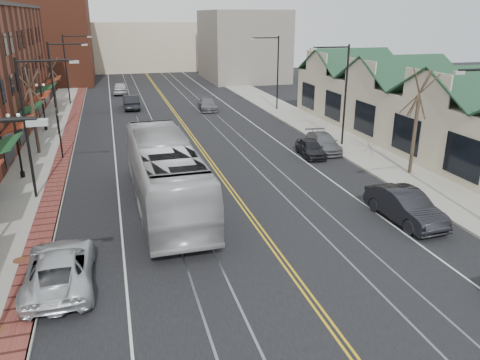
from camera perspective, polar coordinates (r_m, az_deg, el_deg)
ground at (r=17.24m, az=11.50°, el=-17.72°), size 160.00×160.00×0.00m
sidewalk_left at (r=34.06m, az=-23.59°, el=0.33°), size 4.00×120.00×0.15m
sidewalk_right at (r=38.52m, az=14.31°, el=3.48°), size 4.00×120.00×0.15m
building_right at (r=41.28m, az=21.90°, el=6.92°), size 8.00×36.00×4.60m
backdrop_left at (r=82.64m, az=-22.81°, el=15.78°), size 14.00×18.00×14.00m
backdrop_mid at (r=97.46m, az=-11.94°, el=15.70°), size 22.00×14.00×9.00m
backdrop_right at (r=80.21m, az=0.28°, el=16.08°), size 12.00×16.00×11.00m
streetlight_l_1 at (r=28.87m, az=-23.99°, el=7.28°), size 3.33×0.25×8.00m
streetlight_l_2 at (r=44.58m, az=-21.35°, el=11.40°), size 3.33×0.25×8.00m
streetlight_l_3 at (r=60.44m, az=-20.07°, el=13.36°), size 3.33×0.25×8.00m
streetlight_r_1 at (r=38.78m, az=12.21°, el=11.24°), size 3.33×0.25×8.00m
streetlight_r_2 at (r=53.38m, az=4.18°, el=13.78°), size 3.33×0.25×8.00m
lamppost_l_2 at (r=33.62m, az=-25.42°, el=3.63°), size 0.84×0.28×4.27m
lamppost_l_3 at (r=47.16m, az=-22.86°, el=8.09°), size 0.84×0.28×4.27m
tree_left_near at (r=39.09m, az=-23.94°, el=7.83°), size 1.78×1.37×6.48m
tree_left_far at (r=54.82m, az=-21.78°, el=10.78°), size 1.66×1.28×6.02m
tree_right_mid at (r=33.05m, az=20.67°, el=6.80°), size 1.90×1.46×6.93m
manhole_far at (r=22.92m, az=-25.23°, el=-8.83°), size 0.60×0.60×0.02m
traffic_signal at (r=37.13m, az=-21.18°, el=5.80°), size 0.18×0.15×3.80m
transit_bus at (r=26.47m, az=-9.14°, el=0.80°), size 3.50×13.98×3.88m
parked_suv at (r=20.31m, az=-21.12°, el=-9.96°), size 2.62×5.60×1.55m
parked_car_b at (r=26.03m, az=19.49°, el=-3.01°), size 2.08×5.21×1.68m
parked_car_c at (r=37.95m, az=10.11°, el=4.52°), size 2.45×4.95×1.38m
parked_car_d at (r=36.35m, az=8.61°, el=3.89°), size 1.87×3.99×1.32m
distant_car_left at (r=56.00m, az=-13.13°, el=9.26°), size 1.76×5.00×1.65m
distant_car_right at (r=54.11m, az=-3.98°, el=9.20°), size 2.26×4.76×1.34m
distant_car_far at (r=67.23m, az=-14.40°, el=10.79°), size 2.13×4.84×1.62m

